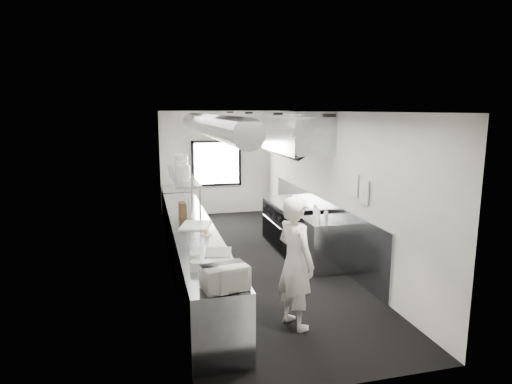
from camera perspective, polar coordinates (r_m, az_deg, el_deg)
floor at (r=8.50m, az=-0.61°, el=-8.86°), size 3.00×8.00×0.01m
ceiling at (r=8.01m, az=-0.66°, el=10.38°), size 3.00×8.00×0.01m
wall_back at (r=12.02m, az=-5.15°, el=3.74°), size 3.00×0.02×2.80m
wall_front at (r=4.47m, az=11.71°, el=-8.37°), size 3.00×0.02×2.80m
wall_left at (r=7.92m, az=-11.23°, el=-0.01°), size 0.02×8.00×2.80m
wall_right at (r=8.61m, az=9.11°, el=0.90°), size 0.02×8.00×2.80m
wall_cladding at (r=9.05m, az=8.09°, el=-4.10°), size 0.03×5.50×1.10m
hvac_duct at (r=8.27m, az=-6.09°, el=8.60°), size 0.40×6.40×0.40m
service_window at (r=11.98m, az=-5.13°, el=3.72°), size 1.36×0.05×1.25m
exhaust_hood at (r=9.00m, az=5.14°, el=7.76°), size 0.81×2.20×0.88m
prep_counter at (r=7.70m, az=-8.14°, el=-7.53°), size 0.70×6.00×0.90m
pass_shelf at (r=8.91m, az=-9.64°, el=2.09°), size 0.45×3.00×0.68m
range at (r=9.28m, az=4.60°, el=-4.17°), size 0.88×1.60×0.94m
bottle_station at (r=8.07m, az=8.59°, el=-6.69°), size 0.65×0.80×0.90m
far_work_table at (r=11.26m, az=-10.20°, el=-1.76°), size 0.70×1.20×0.90m
notice_sheet_a at (r=7.49m, az=12.57°, el=0.88°), size 0.02×0.28×0.38m
notice_sheet_b at (r=7.20m, az=13.80°, el=0.03°), size 0.02×0.28×0.38m
line_cook at (r=5.82m, az=5.12°, el=-9.04°), size 0.61×0.75×1.77m
microwave at (r=4.90m, az=-4.07°, el=-10.99°), size 0.51×0.43×0.27m
deli_tub_a at (r=5.50m, az=-7.74°, el=-9.45°), size 0.19×0.19×0.11m
deli_tub_b at (r=5.84m, az=-7.95°, el=-8.37°), size 0.14×0.14×0.09m
newspaper at (r=6.13m, az=-4.90°, el=-7.76°), size 0.44×0.50×0.01m
small_plate at (r=6.99m, az=-6.47°, el=-5.46°), size 0.18×0.18×0.01m
pastry at (r=6.98m, az=-6.48°, el=-5.07°), size 0.08×0.08×0.08m
cutting_board at (r=7.53m, az=-7.82°, el=-4.28°), size 0.62×0.73×0.02m
knife_block at (r=8.17m, az=-9.48°, el=-2.26°), size 0.14×0.26×0.27m
plate_stack_a at (r=7.99m, az=-9.42°, el=2.41°), size 0.26×0.26×0.28m
plate_stack_b at (r=8.53m, az=-9.61°, el=2.97°), size 0.25×0.25×0.30m
plate_stack_c at (r=8.94m, az=-9.65°, el=3.54°), size 0.28×0.28×0.37m
plate_stack_d at (r=9.44m, az=-10.14°, el=3.85°), size 0.27×0.27×0.35m
squeeze_bottle_a at (r=7.61m, az=8.99°, el=-3.46°), size 0.07×0.07×0.20m
squeeze_bottle_b at (r=7.78m, az=9.05°, el=-3.16°), size 0.07×0.07×0.20m
squeeze_bottle_c at (r=7.92m, az=8.10°, el=-2.98°), size 0.08×0.08×0.17m
squeeze_bottle_d at (r=8.03m, az=7.90°, el=-2.78°), size 0.07×0.07×0.17m
squeeze_bottle_e at (r=8.20m, az=7.66°, el=-2.40°), size 0.08×0.08×0.20m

